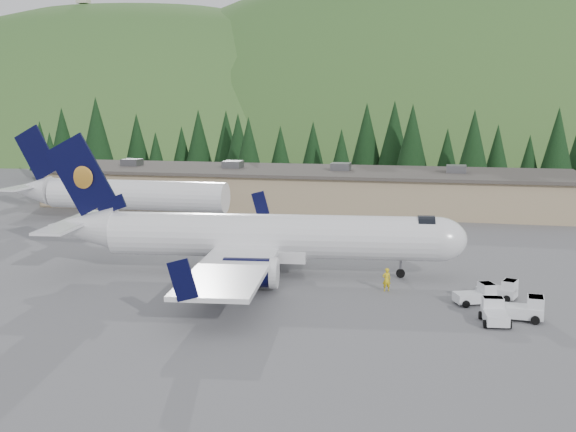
# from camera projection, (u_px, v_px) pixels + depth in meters

# --- Properties ---
(ground) EXTENTS (600.00, 600.00, 0.00)m
(ground) POSITION_uv_depth(u_px,v_px,m) (272.00, 274.00, 60.31)
(ground) COLOR #5B5B60
(airliner) EXTENTS (35.37, 33.26, 11.73)m
(airliner) POSITION_uv_depth(u_px,v_px,m) (260.00, 237.00, 59.91)
(airliner) COLOR white
(airliner) RESTS_ON ground
(second_airliner) EXTENTS (27.50, 11.00, 10.05)m
(second_airliner) POSITION_uv_depth(u_px,v_px,m) (115.00, 193.00, 86.37)
(second_airliner) COLOR white
(second_airliner) RESTS_ON ground
(baggage_tug_a) EXTENTS (3.14, 2.50, 1.50)m
(baggage_tug_a) POSITION_uv_depth(u_px,v_px,m) (478.00, 295.00, 51.47)
(baggage_tug_a) COLOR silver
(baggage_tug_a) RESTS_ON ground
(baggage_tug_b) EXTENTS (3.09, 2.35, 1.49)m
(baggage_tug_b) POSITION_uv_depth(u_px,v_px,m) (500.00, 290.00, 52.81)
(baggage_tug_b) COLOR silver
(baggage_tug_b) RESTS_ON ground
(baggage_tug_c) EXTENTS (2.01, 3.01, 1.53)m
(baggage_tug_c) POSITION_uv_depth(u_px,v_px,m) (494.00, 313.00, 47.17)
(baggage_tug_c) COLOR silver
(baggage_tug_c) RESTS_ON ground
(terminal_building) EXTENTS (71.00, 17.00, 6.10)m
(terminal_building) POSITION_uv_depth(u_px,v_px,m) (304.00, 188.00, 97.56)
(terminal_building) COLOR tan
(terminal_building) RESTS_ON ground
(baggage_tug_d) EXTENTS (3.22, 2.08, 1.66)m
(baggage_tug_d) POSITION_uv_depth(u_px,v_px,m) (523.00, 309.00, 47.72)
(baggage_tug_d) COLOR silver
(baggage_tug_d) RESTS_ON ground
(ramp_worker) EXTENTS (0.78, 0.66, 1.81)m
(ramp_worker) POSITION_uv_depth(u_px,v_px,m) (387.00, 280.00, 54.89)
(ramp_worker) COLOR yellow
(ramp_worker) RESTS_ON ground
(tree_line) EXTENTS (111.13, 19.12, 13.69)m
(tree_line) POSITION_uv_depth(u_px,v_px,m) (328.00, 144.00, 120.26)
(tree_line) COLOR black
(tree_line) RESTS_ON ground
(hills) EXTENTS (614.00, 330.00, 300.00)m
(hills) POSITION_uv_depth(u_px,v_px,m) (553.00, 370.00, 261.66)
(hills) COLOR #255A23
(hills) RESTS_ON ground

